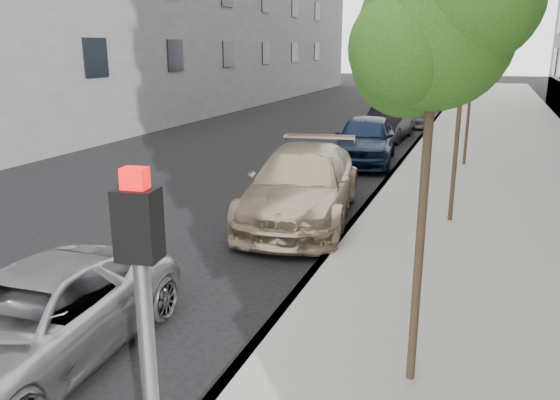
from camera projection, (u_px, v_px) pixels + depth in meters
The scene contains 11 objects.
sidewalk at pixel (497, 129), 26.35m from camera, with size 6.40×72.00×0.14m, color gray.
curb at pixel (431, 126), 27.41m from camera, with size 0.15×72.00×0.14m, color #9E9B93.
tree_near at pixel (438, 32), 5.37m from camera, with size 1.85×1.65×4.82m.
tree_mid at pixel (469, 12), 11.08m from camera, with size 1.59×1.39×5.24m.
tree_far at pixel (477, 29), 16.97m from camera, with size 1.82×1.62×5.20m.
signal_pole at pixel (148, 355), 3.31m from camera, with size 0.26×0.21×3.12m.
minivan at pixel (31, 322), 6.74m from camera, with size 2.05×4.44×1.24m, color #9FA1A4.
suv at pixel (302, 184), 12.65m from camera, with size 2.29×5.64×1.64m, color tan.
sedan_blue at pixel (365, 139), 18.88m from camera, with size 1.94×4.81×1.64m, color black.
sedan_black at pixel (388, 123), 23.62m from camera, with size 1.53×4.39×1.45m, color black.
sedan_rear at pixel (408, 109), 28.49m from camera, with size 2.17×5.33×1.55m, color #96989D.
Camera 1 is at (3.75, -4.31, 3.90)m, focal length 35.00 mm.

